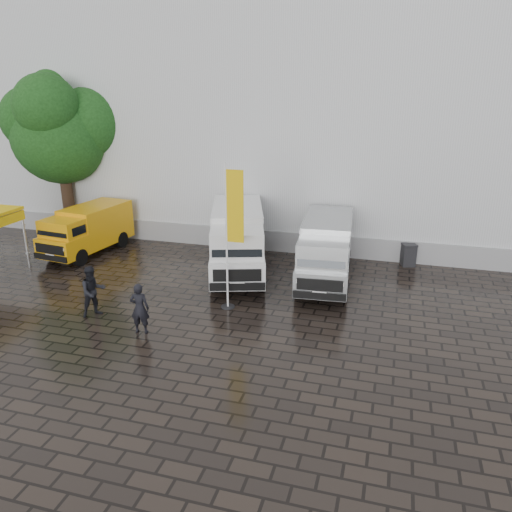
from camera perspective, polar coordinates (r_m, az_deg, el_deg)
The scene contains 11 objects.
ground at distance 17.19m, azimuth -3.61°, elevation -7.54°, with size 120.00×120.00×0.00m, color black.
exhibition_hall at distance 30.68m, azimuth 10.22°, elevation 15.61°, with size 44.00×16.00×12.00m, color silver.
hall_plinth at distance 23.75m, azimuth 7.34°, elevation 1.28°, with size 44.00×0.15×1.00m, color gray.
van_yellow at distance 24.92m, azimuth -18.74°, elevation 2.70°, with size 1.83×4.77×2.20m, color orange, non-canonical shape.
van_white at distance 21.13m, azimuth -2.13°, elevation 1.62°, with size 2.09×6.28×2.72m, color white, non-canonical shape.
van_silver at distance 20.36m, azimuth 7.97°, elevation 0.45°, with size 1.93×5.78×2.50m, color #9EA1A2, non-canonical shape.
flagpole at distance 17.19m, azimuth -2.82°, elevation 2.99°, with size 0.88×0.50×5.22m.
tree at distance 27.90m, azimuth -21.53°, elevation 13.24°, with size 4.76×4.76×8.54m.
wheelie_bin at distance 23.19m, azimuth 17.02°, elevation 0.14°, with size 0.60×0.60×1.00m, color black.
person_front at distance 16.54m, azimuth -13.15°, elevation -5.84°, with size 0.63×0.41×1.72m, color black.
person_tent at distance 18.16m, azimuth -18.13°, elevation -3.85°, with size 0.88×0.69×1.81m, color black.
Camera 1 is at (5.24, -14.46, 7.67)m, focal length 35.00 mm.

